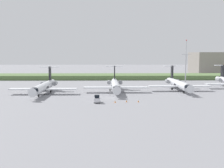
{
  "coord_description": "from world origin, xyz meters",
  "views": [
    {
      "loc": [
        -1.76,
        -86.77,
        13.61
      ],
      "look_at": [
        0.0,
        12.76,
        3.0
      ],
      "focal_mm": 44.85,
      "sensor_mm": 36.0,
      "label": 1
    }
  ],
  "objects": [
    {
      "name": "safety_cone_mid_marker",
      "position": [
        3.77,
        -8.06,
        0.28
      ],
      "size": [
        0.44,
        0.44,
        0.55
      ],
      "primitive_type": "cone",
      "color": "orange",
      "rests_on": "ground"
    },
    {
      "name": "safety_cone_rear_marker",
      "position": [
        7.15,
        -8.17,
        0.28
      ],
      "size": [
        0.44,
        0.44,
        0.55
      ],
      "primitive_type": "cone",
      "color": "orange",
      "rests_on": "ground"
    },
    {
      "name": "grass_berm",
      "position": [
        0.0,
        68.95,
        1.19
      ],
      "size": [
        320.0,
        20.0,
        2.39
      ],
      "primitive_type": "cube",
      "color": "#597542",
      "rests_on": "ground"
    },
    {
      "name": "regional_jet_fourth",
      "position": [
        25.05,
        17.37,
        2.54
      ],
      "size": [
        22.81,
        31.0,
        9.0
      ],
      "color": "silver",
      "rests_on": "ground"
    },
    {
      "name": "ground_plane",
      "position": [
        0.0,
        30.0,
        0.0
      ],
      "size": [
        500.0,
        500.0,
        0.0
      ],
      "primitive_type": "plane",
      "color": "gray"
    },
    {
      "name": "regional_jet_third",
      "position": [
        1.22,
        13.8,
        2.54
      ],
      "size": [
        22.81,
        31.0,
        9.0
      ],
      "color": "silver",
      "rests_on": "ground"
    },
    {
      "name": "regional_jet_second",
      "position": [
        -23.59,
        9.75,
        2.54
      ],
      "size": [
        22.81,
        31.0,
        9.0
      ],
      "color": "silver",
      "rests_on": "ground"
    },
    {
      "name": "baggage_tug",
      "position": [
        -4.59,
        -8.81,
        1.0
      ],
      "size": [
        1.72,
        3.2,
        2.3
      ],
      "color": "silver",
      "rests_on": "ground"
    },
    {
      "name": "antenna_mast",
      "position": [
        37.28,
        51.19,
        8.64
      ],
      "size": [
        4.4,
        0.5,
        20.73
      ],
      "color": "#B2B2B7",
      "rests_on": "ground"
    },
    {
      "name": "safety_cone_front_marker",
      "position": [
        0.52,
        -8.73,
        0.28
      ],
      "size": [
        0.44,
        0.44,
        0.55
      ],
      "primitive_type": "cone",
      "color": "orange",
      "rests_on": "ground"
    }
  ]
}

